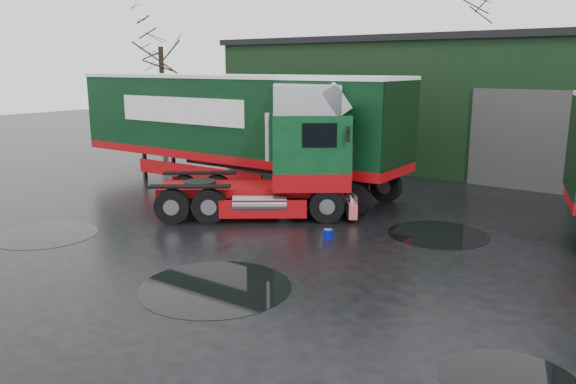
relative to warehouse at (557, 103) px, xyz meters
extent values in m
plane|color=black|center=(-2.00, -20.00, -3.16)|extent=(100.00, 100.00, 0.00)
cube|color=black|center=(0.00, 0.00, -0.16)|extent=(32.00, 12.00, 6.00)
cube|color=black|center=(0.00, 0.00, 2.99)|extent=(32.40, 12.40, 0.30)
cylinder|color=#060D8C|center=(-2.47, -16.34, -3.02)|extent=(0.32, 0.32, 0.28)
cylinder|color=black|center=(-2.54, -20.95, -3.15)|extent=(3.47, 3.47, 0.01)
cylinder|color=black|center=(-0.08, -14.00, -3.15)|extent=(2.98, 2.98, 0.01)
cylinder|color=black|center=(-9.45, -21.02, -3.15)|extent=(3.01, 3.01, 0.01)
cylinder|color=black|center=(3.98, -21.02, -3.15)|extent=(2.25, 2.25, 0.01)
camera|label=1|loc=(5.92, -29.52, 1.75)|focal=35.00mm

